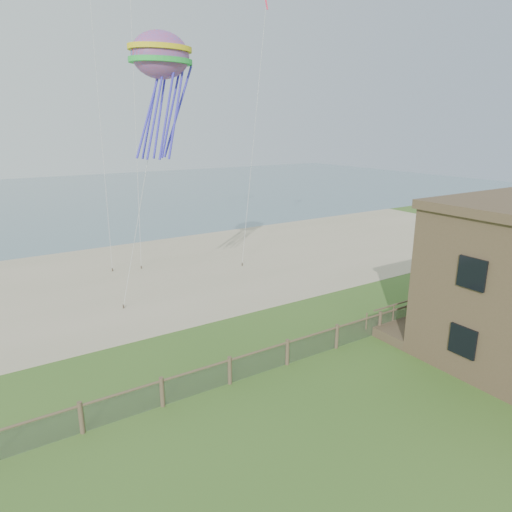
# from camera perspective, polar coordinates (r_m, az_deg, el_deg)

# --- Properties ---
(ground) EXTENTS (160.00, 160.00, 0.00)m
(ground) POSITION_cam_1_polar(r_m,az_deg,el_deg) (17.84, 16.22, -20.84)
(ground) COLOR #385F20
(ground) RESTS_ON ground
(sand_beach) EXTENTS (72.00, 20.00, 0.02)m
(sand_beach) POSITION_cam_1_polar(r_m,az_deg,el_deg) (34.62, -12.04, -2.14)
(sand_beach) COLOR tan
(sand_beach) RESTS_ON ground
(ocean) EXTENTS (160.00, 68.00, 0.02)m
(ocean) POSITION_cam_1_polar(r_m,az_deg,el_deg) (76.56, -24.02, 6.60)
(ocean) COLOR slate
(ocean) RESTS_ON ground
(chainlink_fence) EXTENTS (36.20, 0.20, 1.25)m
(chainlink_fence) POSITION_cam_1_polar(r_m,az_deg,el_deg) (21.24, 3.92, -12.07)
(chainlink_fence) COLOR #4C3C2A
(chainlink_fence) RESTS_ON ground
(motel_deck) EXTENTS (15.00, 2.00, 0.50)m
(motel_deck) POSITION_cam_1_polar(r_m,az_deg,el_deg) (29.85, 25.76, -5.86)
(motel_deck) COLOR brown
(motel_deck) RESTS_ON ground
(picnic_table) EXTENTS (2.00, 1.80, 0.69)m
(picnic_table) POSITION_cam_1_polar(r_m,az_deg,el_deg) (23.57, 27.69, -11.58)
(picnic_table) COLOR brown
(picnic_table) RESTS_ON ground
(octopus_kite) EXTENTS (3.27, 2.35, 6.62)m
(octopus_kite) POSITION_cam_1_polar(r_m,az_deg,el_deg) (24.48, -11.61, 19.43)
(octopus_kite) COLOR red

